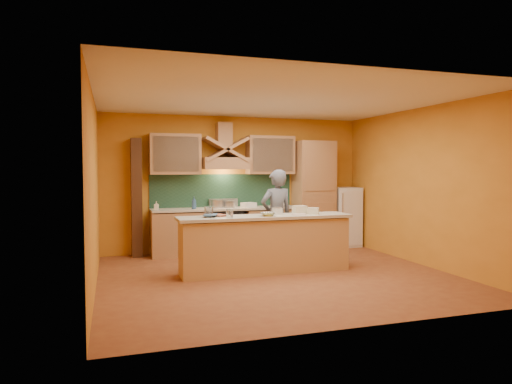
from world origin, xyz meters
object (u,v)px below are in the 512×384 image
object	(u,v)px
person	(276,216)
mixing_bowl	(268,214)
stove	(226,231)
kitchen_scale	(277,211)
fridge	(344,217)

from	to	relation	value
person	mixing_bowl	xyz separation A→B (m)	(-0.43, -0.75, 0.13)
stove	kitchen_scale	xyz separation A→B (m)	(0.46, -1.78, 0.55)
fridge	kitchen_scale	world-z (taller)	fridge
fridge	kitchen_scale	xyz separation A→B (m)	(-2.24, -1.78, 0.35)
fridge	person	size ratio (longest dim) A/B	0.77
fridge	mixing_bowl	world-z (taller)	fridge
stove	mixing_bowl	xyz separation A→B (m)	(0.21, -2.01, 0.53)
stove	fridge	size ratio (longest dim) A/B	0.69
person	kitchen_scale	xyz separation A→B (m)	(-0.18, -0.53, 0.15)
stove	person	size ratio (longest dim) A/B	0.53
mixing_bowl	stove	bearing A→B (deg)	95.92
fridge	person	distance (m)	2.42
fridge	kitchen_scale	distance (m)	2.89
person	kitchen_scale	world-z (taller)	person
kitchen_scale	mixing_bowl	xyz separation A→B (m)	(-0.25, -0.22, -0.02)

